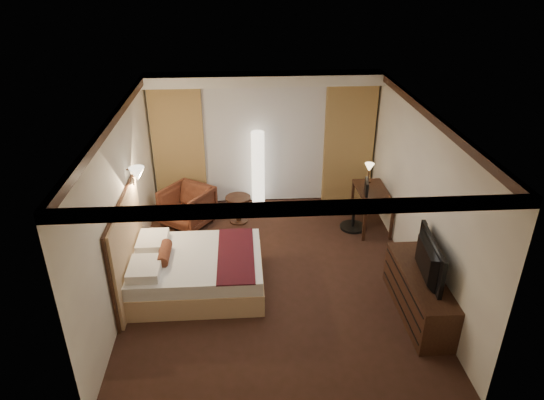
{
  "coord_description": "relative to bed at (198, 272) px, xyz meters",
  "views": [
    {
      "loc": [
        -0.46,
        -6.49,
        4.66
      ],
      "look_at": [
        0.0,
        0.4,
        1.15
      ],
      "focal_mm": 32.0,
      "sensor_mm": 36.0,
      "label": 1
    }
  ],
  "objects": [
    {
      "name": "office_chair",
      "position": [
        2.8,
        1.65,
        0.21
      ],
      "size": [
        0.57,
        0.57,
        1.01
      ],
      "primitive_type": null,
      "rotation": [
        0.0,
        0.0,
        -0.18
      ],
      "color": "black",
      "rests_on": "floor"
    },
    {
      "name": "back_wall",
      "position": [
        1.19,
        3.02,
        1.06
      ],
      "size": [
        4.5,
        0.02,
        2.7
      ],
      "primitive_type": "cube",
      "color": "beige",
      "rests_on": "floor"
    },
    {
      "name": "ceiling",
      "position": [
        1.19,
        0.27,
        2.41
      ],
      "size": [
        4.5,
        5.5,
        0.01
      ],
      "primitive_type": "cube",
      "color": "white",
      "rests_on": "back_wall"
    },
    {
      "name": "floor_lamp",
      "position": [
        1.05,
        2.65,
        0.52
      ],
      "size": [
        0.34,
        0.34,
        1.63
      ],
      "primitive_type": null,
      "color": "white",
      "rests_on": "floor"
    },
    {
      "name": "wall_sconce",
      "position": [
        -0.9,
        0.78,
        1.33
      ],
      "size": [
        0.24,
        0.24,
        0.24
      ],
      "primitive_type": null,
      "color": "white",
      "rests_on": "left_wall"
    },
    {
      "name": "crown_molding",
      "position": [
        1.19,
        0.27,
        2.35
      ],
      "size": [
        4.5,
        5.5,
        0.12
      ],
      "primitive_type": null,
      "color": "black",
      "rests_on": "ceiling"
    },
    {
      "name": "dresser",
      "position": [
        3.19,
        -0.82,
        0.04
      ],
      "size": [
        0.5,
        1.72,
        0.67
      ],
      "primitive_type": null,
      "color": "black",
      "rests_on": "floor"
    },
    {
      "name": "right_wall",
      "position": [
        3.44,
        0.27,
        1.06
      ],
      "size": [
        0.02,
        5.5,
        2.7
      ],
      "primitive_type": "cube",
      "color": "beige",
      "rests_on": "floor"
    },
    {
      "name": "bed",
      "position": [
        0.0,
        0.0,
        0.0
      ],
      "size": [
        1.99,
        1.55,
        0.58
      ],
      "primitive_type": null,
      "color": "white",
      "rests_on": "floor"
    },
    {
      "name": "curtain_sheer",
      "position": [
        1.19,
        2.94,
        0.96
      ],
      "size": [
        2.48,
        0.04,
        2.45
      ],
      "primitive_type": "cube",
      "color": "silver",
      "rests_on": "back_wall"
    },
    {
      "name": "left_wall",
      "position": [
        -1.06,
        0.27,
        1.06
      ],
      "size": [
        0.02,
        5.5,
        2.7
      ],
      "primitive_type": "cube",
      "color": "beige",
      "rests_on": "floor"
    },
    {
      "name": "desk_lamp",
      "position": [
        3.14,
        2.11,
        0.63
      ],
      "size": [
        0.18,
        0.18,
        0.34
      ],
      "primitive_type": null,
      "color": "#FFD899",
      "rests_on": "desk"
    },
    {
      "name": "desk",
      "position": [
        3.14,
        1.7,
        0.08
      ],
      "size": [
        0.55,
        1.1,
        0.75
      ],
      "primitive_type": null,
      "color": "black",
      "rests_on": "floor"
    },
    {
      "name": "side_table",
      "position": [
        0.64,
        2.05,
        -0.03
      ],
      "size": [
        0.48,
        0.48,
        0.53
      ],
      "primitive_type": null,
      "color": "black",
      "rests_on": "floor"
    },
    {
      "name": "curtain_right_drape",
      "position": [
        2.89,
        2.88,
        0.96
      ],
      "size": [
        1.0,
        0.14,
        2.45
      ],
      "primitive_type": "cube",
      "color": "tan",
      "rests_on": "back_wall"
    },
    {
      "name": "headboard",
      "position": [
        -1.01,
        -0.0,
        0.46
      ],
      "size": [
        0.12,
        1.85,
        1.5
      ],
      "primitive_type": null,
      "color": "tan",
      "rests_on": "floor"
    },
    {
      "name": "television",
      "position": [
        3.16,
        -0.82,
        0.7
      ],
      "size": [
        0.74,
        1.17,
        0.15
      ],
      "primitive_type": "imported",
      "rotation": [
        0.0,
        0.0,
        1.48
      ],
      "color": "black",
      "rests_on": "dresser"
    },
    {
      "name": "floor",
      "position": [
        1.19,
        0.27,
        -0.29
      ],
      "size": [
        4.5,
        5.5,
        0.01
      ],
      "primitive_type": "cube",
      "color": "#331E13",
      "rests_on": "ground"
    },
    {
      "name": "curtain_left_drape",
      "position": [
        -0.51,
        2.88,
        0.96
      ],
      "size": [
        1.0,
        0.14,
        2.45
      ],
      "primitive_type": "cube",
      "color": "tan",
      "rests_on": "back_wall"
    },
    {
      "name": "soffit",
      "position": [
        1.19,
        2.77,
        2.31
      ],
      "size": [
        4.5,
        0.5,
        0.2
      ],
      "primitive_type": "cube",
      "color": "white",
      "rests_on": "ceiling"
    },
    {
      "name": "armchair",
      "position": [
        -0.33,
        2.01,
        0.13
      ],
      "size": [
        1.11,
        1.09,
        0.84
      ],
      "primitive_type": "imported",
      "rotation": [
        0.0,
        0.0,
        -0.61
      ],
      "color": "#4B2416",
      "rests_on": "floor"
    }
  ]
}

